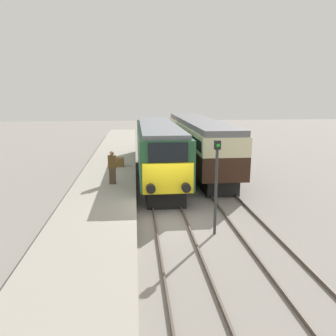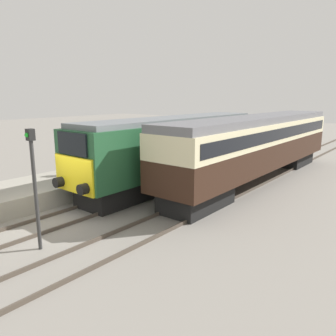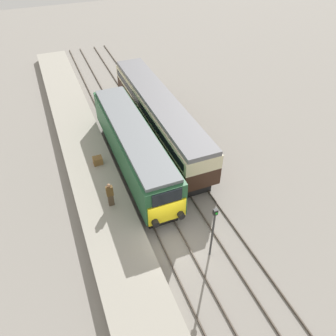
{
  "view_description": "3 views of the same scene",
  "coord_description": "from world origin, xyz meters",
  "px_view_note": "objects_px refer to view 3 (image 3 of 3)",
  "views": [
    {
      "loc": [
        -1.53,
        -14.19,
        5.73
      ],
      "look_at": [
        0.0,
        1.05,
        2.28
      ],
      "focal_mm": 35.0,
      "sensor_mm": 36.0,
      "label": 1
    },
    {
      "loc": [
        11.27,
        -6.69,
        4.93
      ],
      "look_at": [
        1.7,
        5.05,
        1.6
      ],
      "focal_mm": 35.0,
      "sensor_mm": 36.0,
      "label": 2
    },
    {
      "loc": [
        -5.04,
        -11.5,
        16.77
      ],
      "look_at": [
        1.7,
        5.05,
        1.6
      ],
      "focal_mm": 35.0,
      "sensor_mm": 36.0,
      "label": 3
    }
  ],
  "objects_px": {
    "locomotive": "(133,146)",
    "passenger_carriage": "(159,113)",
    "luggage_crate": "(98,161)",
    "person_on_platform": "(110,195)",
    "signal_post": "(213,229)"
  },
  "relations": [
    {
      "from": "luggage_crate",
      "to": "signal_post",
      "type": "bearing_deg",
      "value": -66.26
    },
    {
      "from": "passenger_carriage",
      "to": "signal_post",
      "type": "bearing_deg",
      "value": -97.52
    },
    {
      "from": "signal_post",
      "to": "locomotive",
      "type": "bearing_deg",
      "value": 100.24
    },
    {
      "from": "person_on_platform",
      "to": "luggage_crate",
      "type": "xyz_separation_m",
      "value": [
        0.14,
        4.57,
        -0.63
      ]
    },
    {
      "from": "locomotive",
      "to": "person_on_platform",
      "type": "bearing_deg",
      "value": -125.71
    },
    {
      "from": "locomotive",
      "to": "signal_post",
      "type": "height_order",
      "value": "signal_post"
    },
    {
      "from": "locomotive",
      "to": "signal_post",
      "type": "xyz_separation_m",
      "value": [
        1.7,
        -9.41,
        0.23
      ]
    },
    {
      "from": "person_on_platform",
      "to": "signal_post",
      "type": "xyz_separation_m",
      "value": [
        4.55,
        -5.45,
        0.59
      ]
    },
    {
      "from": "locomotive",
      "to": "luggage_crate",
      "type": "bearing_deg",
      "value": 167.36
    },
    {
      "from": "passenger_carriage",
      "to": "luggage_crate",
      "type": "xyz_separation_m",
      "value": [
        -6.11,
        -2.86,
        -1.19
      ]
    },
    {
      "from": "passenger_carriage",
      "to": "luggage_crate",
      "type": "height_order",
      "value": "passenger_carriage"
    },
    {
      "from": "passenger_carriage",
      "to": "signal_post",
      "type": "xyz_separation_m",
      "value": [
        -1.7,
        -12.88,
        0.03
      ]
    },
    {
      "from": "locomotive",
      "to": "passenger_carriage",
      "type": "bearing_deg",
      "value": 45.55
    },
    {
      "from": "signal_post",
      "to": "luggage_crate",
      "type": "xyz_separation_m",
      "value": [
        -4.41,
        10.02,
        -1.23
      ]
    },
    {
      "from": "luggage_crate",
      "to": "passenger_carriage",
      "type": "bearing_deg",
      "value": 25.08
    }
  ]
}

